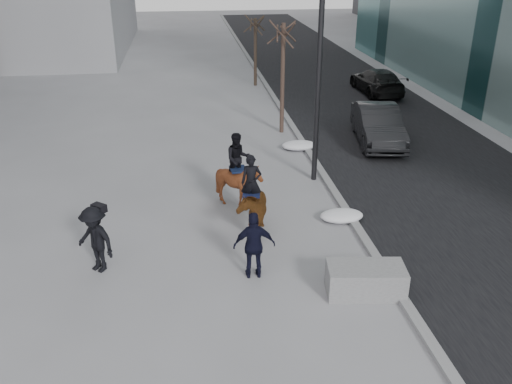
{
  "coord_description": "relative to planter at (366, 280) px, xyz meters",
  "views": [
    {
      "loc": [
        -1.75,
        -11.89,
        7.53
      ],
      "look_at": [
        0.0,
        1.2,
        1.5
      ],
      "focal_mm": 38.0,
      "sensor_mm": 36.0,
      "label": 1
    }
  ],
  "objects": [
    {
      "name": "tree_near",
      "position": [
        0.17,
        12.27,
        2.22
      ],
      "size": [
        1.2,
        1.2,
        5.17
      ],
      "primitive_type": null,
      "color": "#382721",
      "rests_on": "ground"
    },
    {
      "name": "feeder",
      "position": [
        -2.5,
        1.06,
        0.52
      ],
      "size": [
        1.04,
        0.87,
        1.75
      ],
      "color": "black",
      "rests_on": "ground"
    },
    {
      "name": "mounted_right",
      "position": [
        -2.47,
        5.04,
        0.6
      ],
      "size": [
        1.38,
        1.53,
        2.39
      ],
      "color": "#522610",
      "rests_on": "ground"
    },
    {
      "name": "snow_piles",
      "position": [
        0.47,
        7.09,
        -0.19
      ],
      "size": [
        1.38,
        7.13,
        0.35
      ],
      "color": "white",
      "rests_on": "ground"
    },
    {
      "name": "lamppost",
      "position": [
        0.37,
        6.65,
        4.63
      ],
      "size": [
        0.25,
        2.6,
        9.09
      ],
      "color": "black",
      "rests_on": "ground"
    },
    {
      "name": "mounted_left",
      "position": [
        -2.28,
        3.29,
        0.5
      ],
      "size": [
        1.07,
        1.89,
        2.31
      ],
      "color": "#4B2B0F",
      "rests_on": "ground"
    },
    {
      "name": "tree_far",
      "position": [
        0.17,
        21.1,
        1.75
      ],
      "size": [
        1.2,
        1.2,
        4.23
      ],
      "primitive_type": null,
      "color": "#352C1F",
      "rests_on": "ground"
    },
    {
      "name": "camera_crew",
      "position": [
        -6.38,
        1.87,
        0.53
      ],
      "size": [
        1.29,
        1.22,
        1.75
      ],
      "color": "black",
      "rests_on": "ground"
    },
    {
      "name": "car_near",
      "position": [
        3.87,
        10.35,
        0.41
      ],
      "size": [
        2.31,
        4.86,
        1.54
      ],
      "primitive_type": "imported",
      "rotation": [
        0.0,
        0.0,
        -0.15
      ],
      "color": "black",
      "rests_on": "ground"
    },
    {
      "name": "road",
      "position": [
        4.77,
        11.61,
        -0.36
      ],
      "size": [
        8.0,
        90.0,
        0.01
      ],
      "primitive_type": "cube",
      "color": "black",
      "rests_on": "ground"
    },
    {
      "name": "ground",
      "position": [
        -2.23,
        1.61,
        -0.36
      ],
      "size": [
        120.0,
        120.0,
        0.0
      ],
      "primitive_type": "plane",
      "color": "gray",
      "rests_on": "ground"
    },
    {
      "name": "curb",
      "position": [
        0.77,
        11.61,
        -0.3
      ],
      "size": [
        0.25,
        90.0,
        0.12
      ],
      "primitive_type": "cube",
      "color": "gray",
      "rests_on": "ground"
    },
    {
      "name": "car_far",
      "position": [
        6.61,
        18.38,
        0.32
      ],
      "size": [
        1.99,
        4.72,
        1.36
      ],
      "primitive_type": "imported",
      "rotation": [
        0.0,
        0.0,
        3.16
      ],
      "color": "black",
      "rests_on": "ground"
    },
    {
      "name": "planter",
      "position": [
        0.0,
        0.0,
        0.0
      ],
      "size": [
        1.91,
        1.13,
        0.72
      ],
      "primitive_type": "cube",
      "rotation": [
        0.0,
        0.0,
        -0.13
      ],
      "color": "gray",
      "rests_on": "ground"
    }
  ]
}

